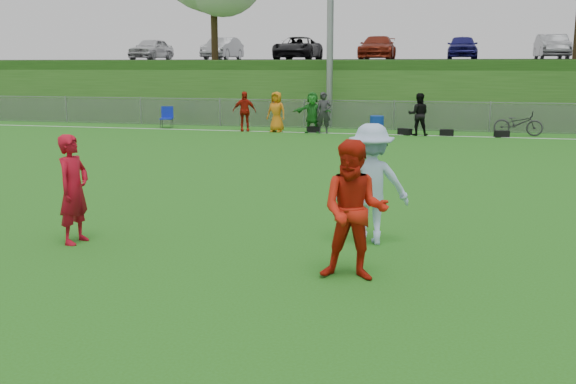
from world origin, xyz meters
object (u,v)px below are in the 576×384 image
(player_red_left, at_px, (74,189))
(player_red_center, at_px, (354,211))
(recycling_bin, at_px, (377,126))
(bicycle, at_px, (518,123))
(player_blue, at_px, (371,184))

(player_red_left, distance_m, player_red_center, 4.61)
(recycling_bin, distance_m, bicycle, 5.76)
(player_red_left, height_order, player_red_center, player_red_center)
(player_red_center, distance_m, player_blue, 1.81)
(player_blue, distance_m, bicycle, 17.77)
(player_blue, bearing_deg, player_red_center, 74.76)
(player_red_left, height_order, player_blue, player_blue)
(player_red_left, xyz_separation_m, player_blue, (4.56, 1.08, 0.08))
(player_red_left, bearing_deg, player_blue, -72.08)
(player_blue, xyz_separation_m, recycling_bin, (-1.48, 15.58, -0.54))
(player_red_center, bearing_deg, player_red_left, 169.53)
(bicycle, bearing_deg, player_red_left, 164.16)
(player_red_left, height_order, bicycle, player_red_left)
(player_red_center, bearing_deg, recycling_bin, 93.47)
(player_red_center, height_order, bicycle, player_red_center)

